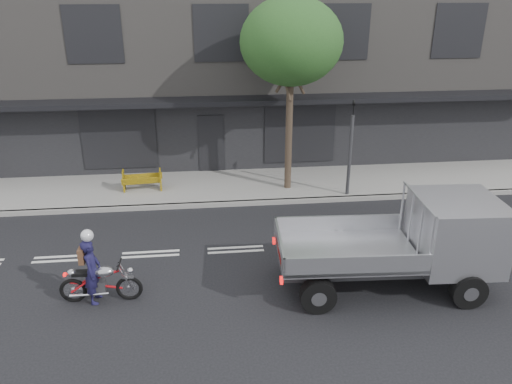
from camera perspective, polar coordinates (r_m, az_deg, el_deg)
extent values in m
plane|color=black|center=(14.38, -2.34, -6.61)|extent=(80.00, 80.00, 0.00)
cube|color=gray|center=(18.59, -3.35, 0.65)|extent=(32.00, 3.20, 0.15)
cube|color=gray|center=(17.12, -3.06, -1.34)|extent=(32.00, 0.20, 0.15)
cube|color=slate|center=(24.04, -4.43, 15.33)|extent=(26.00, 10.00, 8.00)
cylinder|color=#382B21|center=(17.72, 3.76, 6.11)|extent=(0.24, 0.24, 4.00)
ellipsoid|color=#1E471A|center=(17.08, 4.05, 16.79)|extent=(3.40, 3.40, 2.89)
cylinder|color=#2D2D30|center=(17.53, 10.66, 3.87)|extent=(0.12, 0.12, 3.00)
imported|color=black|center=(17.06, 11.08, 9.44)|extent=(0.08, 0.10, 0.50)
torus|color=black|center=(12.83, -20.16, -10.52)|extent=(0.64, 0.11, 0.64)
torus|color=black|center=(12.52, -14.27, -10.60)|extent=(0.64, 0.11, 0.64)
cube|color=#2D2D30|center=(12.62, -17.53, -10.19)|extent=(0.33, 0.23, 0.26)
ellipsoid|color=#AAA9AE|center=(12.38, -17.05, -8.69)|extent=(0.53, 0.31, 0.26)
cube|color=black|center=(12.50, -19.09, -8.75)|extent=(0.51, 0.24, 0.08)
cylinder|color=black|center=(12.21, -15.37, -7.97)|extent=(0.06, 0.57, 0.04)
imported|color=#19153C|center=(12.43, -18.20, -8.61)|extent=(0.41, 0.60, 1.62)
cylinder|color=black|center=(11.77, 7.09, -11.68)|extent=(0.86, 0.35, 0.84)
cylinder|color=black|center=(13.34, 5.71, -7.15)|extent=(0.86, 0.35, 0.84)
cylinder|color=black|center=(12.84, 23.10, -10.34)|extent=(0.86, 0.35, 0.84)
cylinder|color=black|center=(14.29, 19.97, -6.36)|extent=(0.86, 0.35, 0.84)
cube|color=#2D2D30|center=(12.84, 14.28, -8.10)|extent=(5.14, 1.37, 0.15)
cube|color=#B8B7BD|center=(13.04, 21.88, -4.20)|extent=(1.98, 2.08, 1.66)
cube|color=black|center=(12.85, 22.19, -2.30)|extent=(1.75, 1.96, 0.61)
cube|color=#B3B4B8|center=(12.40, 10.28, -6.72)|extent=(3.42, 2.32, 0.11)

